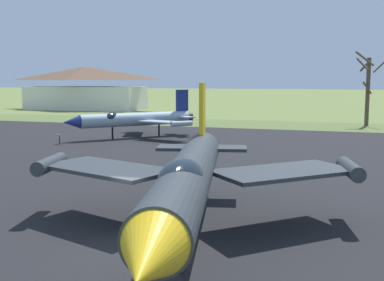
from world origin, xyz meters
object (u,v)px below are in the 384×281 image
object	(u,v)px
jet_fighter_front_right	(135,119)
visitor_building	(85,88)
info_placard_front_right	(59,138)
jet_fighter_rear_left	(188,176)

from	to	relation	value
jet_fighter_front_right	visitor_building	size ratio (longest dim) A/B	0.50
info_placard_front_right	jet_fighter_rear_left	bearing A→B (deg)	-47.20
info_placard_front_right	visitor_building	world-z (taller)	visitor_building
jet_fighter_rear_left	visitor_building	xyz separation A→B (m)	(-45.54, 69.15, 1.77)
jet_fighter_front_right	visitor_building	xyz separation A→B (m)	(-30.08, 40.77, 2.26)
jet_fighter_rear_left	visitor_building	bearing A→B (deg)	123.37
jet_fighter_rear_left	visitor_building	size ratio (longest dim) A/B	0.70
visitor_building	info_placard_front_right	bearing A→B (deg)	-61.75
jet_fighter_front_right	jet_fighter_rear_left	bearing A→B (deg)	-61.42
jet_fighter_front_right	info_placard_front_right	world-z (taller)	jet_fighter_front_right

